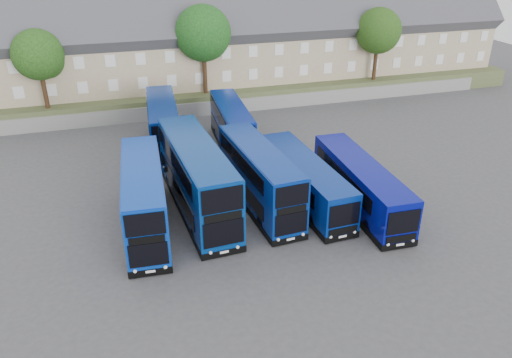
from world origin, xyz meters
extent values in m
plane|color=#414145|center=(0.00, 0.00, 0.00)|extent=(120.00, 120.00, 0.00)
cube|color=slate|center=(0.00, 24.00, 0.75)|extent=(70.00, 0.40, 1.50)
cube|color=#4F5730|center=(0.00, 34.00, 1.00)|extent=(80.00, 20.00, 2.00)
cube|color=tan|center=(-18.00, 30.00, 5.00)|extent=(6.00, 8.00, 6.00)
cube|color=tan|center=(-12.00, 30.00, 5.00)|extent=(6.00, 8.00, 6.00)
cube|color=#3B3B40|center=(-12.00, 30.00, 8.00)|extent=(6.00, 10.40, 10.40)
cube|color=tan|center=(-6.00, 30.00, 5.00)|extent=(6.00, 8.00, 6.00)
cube|color=#3B3B40|center=(-6.00, 30.00, 8.00)|extent=(6.00, 10.40, 10.40)
cube|color=tan|center=(0.00, 30.00, 5.00)|extent=(6.00, 8.00, 6.00)
cube|color=#3B3B40|center=(0.00, 30.00, 8.00)|extent=(6.00, 10.40, 10.40)
cube|color=tan|center=(6.00, 30.00, 5.00)|extent=(6.00, 8.00, 6.00)
cube|color=#3B3B40|center=(6.00, 30.00, 8.00)|extent=(6.00, 10.40, 10.40)
cube|color=tan|center=(12.00, 30.00, 5.00)|extent=(6.00, 8.00, 6.00)
cube|color=#3B3B40|center=(12.00, 30.00, 8.00)|extent=(6.00, 10.40, 10.40)
cube|color=tan|center=(18.00, 30.00, 5.00)|extent=(6.00, 8.00, 6.00)
cube|color=#3B3B40|center=(18.00, 30.00, 8.00)|extent=(6.00, 10.40, 10.40)
cube|color=tan|center=(24.00, 30.00, 5.00)|extent=(6.00, 8.00, 6.00)
cube|color=#3B3B40|center=(24.00, 30.00, 8.00)|extent=(6.00, 10.40, 10.40)
cube|color=tan|center=(30.00, 30.00, 5.00)|extent=(6.00, 8.00, 6.00)
cube|color=#3B3B40|center=(30.00, 30.00, 8.00)|extent=(6.00, 10.40, 10.40)
cube|color=tan|center=(36.00, 30.00, 5.00)|extent=(6.00, 8.00, 6.00)
cube|color=#3B3B40|center=(36.00, 30.00, 8.00)|extent=(6.00, 10.40, 10.40)
cube|color=#0934A6|center=(-6.77, 2.99, 2.36)|extent=(3.21, 11.06, 4.02)
cube|color=black|center=(-6.77, 2.99, 0.30)|extent=(3.25, 11.10, 0.45)
cube|color=black|center=(-7.14, -2.49, 1.54)|extent=(2.18, 0.21, 1.49)
cube|color=black|center=(-7.14, -2.49, 3.52)|extent=(2.18, 0.21, 1.39)
cylinder|color=black|center=(-8.08, -0.19, 0.50)|extent=(0.37, 1.02, 1.00)
cube|color=navy|center=(-3.03, 4.31, 2.63)|extent=(3.51, 12.44, 4.57)
cube|color=black|center=(-3.03, 4.31, 0.30)|extent=(3.55, 12.48, 0.45)
cube|color=black|center=(-2.67, -1.85, 1.73)|extent=(2.49, 0.21, 1.68)
cube|color=black|center=(-2.67, -1.85, 3.97)|extent=(2.49, 0.21, 1.56)
cylinder|color=black|center=(-4.05, 0.30, 0.50)|extent=(0.36, 1.02, 1.00)
cube|color=navy|center=(1.27, 3.73, 2.34)|extent=(3.21, 10.97, 3.98)
cube|color=black|center=(1.27, 3.73, 0.30)|extent=(3.25, 11.01, 0.45)
cube|color=black|center=(1.65, -1.70, 1.53)|extent=(2.16, 0.21, 1.48)
cube|color=black|center=(1.65, -1.70, 3.49)|extent=(2.16, 0.21, 1.38)
cylinder|color=black|center=(0.42, 0.45, 0.50)|extent=(0.37, 1.02, 1.00)
cube|color=navy|center=(-3.79, 16.23, 2.32)|extent=(3.31, 10.89, 3.94)
cube|color=black|center=(-3.79, 16.23, 0.30)|extent=(3.36, 10.93, 0.45)
cube|color=black|center=(-4.23, 10.85, 1.51)|extent=(2.13, 0.24, 1.46)
cube|color=black|center=(-4.23, 10.85, 3.46)|extent=(2.13, 0.24, 1.36)
cylinder|color=black|center=(-5.11, 13.16, 0.50)|extent=(0.38, 1.02, 1.00)
cube|color=navy|center=(2.07, 14.57, 2.18)|extent=(2.93, 10.17, 3.67)
cube|color=black|center=(2.07, 14.57, 0.30)|extent=(2.97, 10.21, 0.45)
cube|color=black|center=(1.74, 9.53, 1.41)|extent=(1.98, 0.19, 1.37)
cube|color=black|center=(1.74, 9.53, 3.24)|extent=(1.98, 0.19, 1.28)
cylinder|color=black|center=(0.90, 11.82, 0.50)|extent=(0.36, 1.02, 1.00)
cube|color=navy|center=(4.62, 3.41, 1.76)|extent=(2.97, 11.65, 2.82)
cube|color=black|center=(4.62, 3.41, 0.30)|extent=(3.02, 11.69, 0.45)
cube|color=black|center=(4.91, -2.38, 1.97)|extent=(2.11, 0.16, 1.54)
cylinder|color=black|center=(3.74, -0.21, 0.50)|extent=(0.35, 1.01, 1.00)
cube|color=#060D80|center=(8.12, 1.65, 1.79)|extent=(2.88, 11.83, 2.88)
cube|color=black|center=(8.12, 1.65, 0.30)|extent=(2.92, 11.87, 0.45)
cube|color=black|center=(7.91, -4.25, 2.01)|extent=(2.15, 0.14, 1.57)
cylinder|color=black|center=(6.91, -1.99, 0.50)|extent=(0.34, 1.01, 1.00)
cylinder|color=#382314|center=(-14.00, 25.00, 3.88)|extent=(0.44, 0.44, 3.75)
sphere|color=#17320D|center=(-14.00, 25.00, 7.25)|extent=(4.80, 4.80, 4.80)
sphere|color=#17320D|center=(-13.40, 25.40, 6.50)|extent=(3.30, 3.30, 3.30)
cylinder|color=#382314|center=(2.00, 25.50, 4.25)|extent=(0.44, 0.44, 4.50)
sphere|color=#0F3713|center=(2.00, 25.50, 8.30)|extent=(5.76, 5.76, 5.76)
sphere|color=#0F3713|center=(2.60, 25.90, 7.40)|extent=(3.96, 3.96, 3.96)
cylinder|color=#382314|center=(22.00, 25.00, 4.00)|extent=(0.44, 0.44, 4.00)
sphere|color=#1E3C10|center=(22.00, 25.00, 7.60)|extent=(5.12, 5.12, 5.12)
sphere|color=#1E3C10|center=(22.60, 25.40, 6.80)|extent=(3.52, 3.52, 3.52)
cylinder|color=#382314|center=(28.00, 32.00, 4.12)|extent=(0.44, 0.44, 4.25)
sphere|color=#1A370F|center=(28.00, 32.00, 7.95)|extent=(5.44, 5.44, 5.44)
sphere|color=#1A370F|center=(28.60, 32.40, 7.10)|extent=(3.74, 3.74, 3.74)
camera|label=1|loc=(-8.12, -26.20, 17.77)|focal=35.00mm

